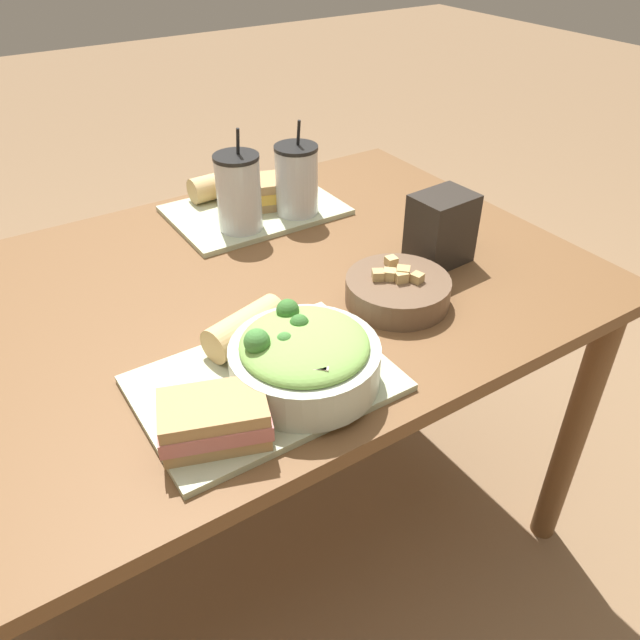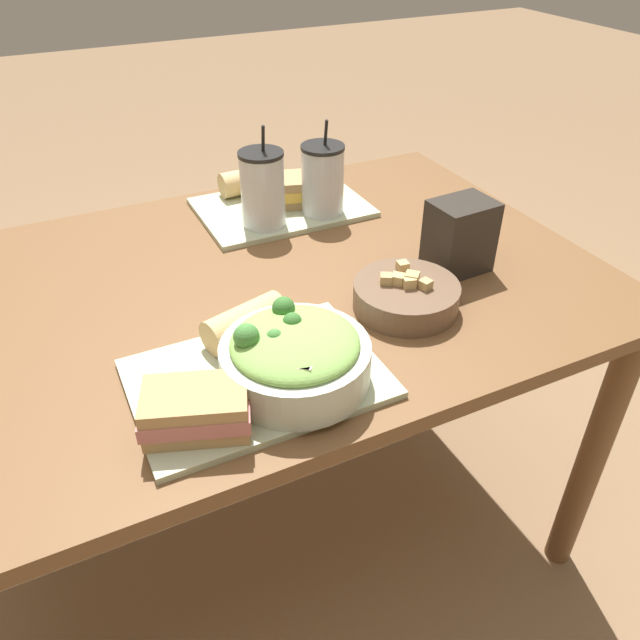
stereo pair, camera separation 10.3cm
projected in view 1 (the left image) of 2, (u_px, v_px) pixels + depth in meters
name	position (u px, v px, depth m)	size (l,w,h in m)	color
ground_plane	(256.00, 533.00, 1.63)	(12.00, 12.00, 0.00)	#846647
dining_table	(236.00, 330.00, 1.24)	(1.39, 0.91, 0.75)	brown
tray_near	(265.00, 383.00, 0.96)	(0.38, 0.27, 0.01)	#B2BC99
tray_far	(255.00, 210.00, 1.46)	(0.38, 0.27, 0.01)	#B2BC99
salad_bowl	(304.00, 357.00, 0.93)	(0.23, 0.23, 0.11)	beige
soup_bowl	(398.00, 289.00, 1.14)	(0.19, 0.19, 0.07)	brown
sandwich_near	(214.00, 419.00, 0.84)	(0.17, 0.14, 0.06)	tan
baguette_near	(246.00, 327.00, 1.02)	(0.15, 0.10, 0.06)	tan
sandwich_far	(254.00, 193.00, 1.45)	(0.18, 0.14, 0.06)	tan
baguette_far	(217.00, 185.00, 1.49)	(0.13, 0.07, 0.06)	tan
drink_cup_dark	(239.00, 195.00, 1.33)	(0.10, 0.10, 0.22)	silver
drink_cup_red	(297.00, 182.00, 1.40)	(0.10, 0.10, 0.21)	silver
chip_bag	(441.00, 229.00, 1.24)	(0.12, 0.10, 0.14)	#28231E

